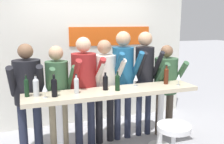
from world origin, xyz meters
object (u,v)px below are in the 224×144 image
(person_left, at_px, (58,87))
(person_center_left, at_px, (84,81))
(tasting_table, at_px, (114,101))
(person_far_left, at_px, (28,88))
(person_center_right, at_px, (123,73))
(bar_stool, at_px, (173,140))
(person_center, at_px, (105,81))
(wine_bottle_3, at_px, (36,86))
(wine_bottle_2, at_px, (76,85))
(wine_glass_0, at_px, (45,88))
(wine_glass_2, at_px, (136,78))
(person_right, at_px, (145,71))
(wine_bottle_1, at_px, (105,82))
(wine_bottle_5, at_px, (117,82))
(wine_bottle_0, at_px, (166,75))
(wine_bottle_4, at_px, (54,86))
(person_far_right, at_px, (166,81))
(wine_glass_1, at_px, (179,77))
(wine_bottle_6, at_px, (26,87))

(person_left, height_order, person_center_left, person_center_left)
(tasting_table, distance_m, person_far_left, 1.27)
(person_center_right, bearing_deg, bar_stool, -76.35)
(person_center, relative_size, wine_bottle_3, 5.95)
(wine_bottle_2, bearing_deg, person_center_right, 28.10)
(wine_glass_0, xyz_separation_m, wine_glass_2, (1.35, 0.16, 0.00))
(person_right, height_order, wine_bottle_1, person_right)
(tasting_table, height_order, wine_bottle_3, wine_bottle_3)
(person_center_right, xyz_separation_m, wine_bottle_5, (-0.30, -0.52, -0.00))
(person_far_left, distance_m, person_center_right, 1.50)
(tasting_table, xyz_separation_m, wine_bottle_5, (0.04, -0.04, 0.30))
(person_center_left, relative_size, wine_glass_2, 9.93)
(person_center_left, bearing_deg, tasting_table, -55.91)
(tasting_table, relative_size, wine_bottle_0, 8.25)
(person_right, bearing_deg, bar_stool, -93.50)
(person_far_left, relative_size, wine_bottle_2, 6.19)
(bar_stool, xyz_separation_m, person_center_right, (-0.29, 1.08, 0.72))
(tasting_table, bearing_deg, person_center_left, 130.01)
(person_center_left, relative_size, wine_bottle_5, 6.31)
(tasting_table, bearing_deg, wine_bottle_4, -177.00)
(wine_bottle_0, relative_size, wine_bottle_3, 1.07)
(tasting_table, distance_m, person_center, 0.50)
(person_far_right, bearing_deg, person_center, 173.86)
(wine_bottle_0, bearing_deg, wine_glass_2, 175.80)
(wine_glass_0, height_order, wine_glass_1, same)
(person_far_right, height_order, wine_bottle_1, person_far_right)
(person_center_left, bearing_deg, person_center, 3.32)
(bar_stool, distance_m, wine_glass_2, 1.03)
(tasting_table, xyz_separation_m, person_right, (0.74, 0.49, 0.31))
(person_center, height_order, wine_bottle_2, person_center)
(wine_bottle_1, distance_m, wine_bottle_2, 0.43)
(wine_glass_0, bearing_deg, wine_bottle_2, 8.61)
(person_far_left, bearing_deg, wine_bottle_5, -18.31)
(tasting_table, xyz_separation_m, wine_bottle_1, (-0.11, 0.05, 0.29))
(person_center_left, bearing_deg, wine_bottle_0, -21.03)
(wine_bottle_3, distance_m, wine_bottle_5, 1.11)
(person_far_right, distance_m, wine_bottle_3, 2.21)
(wine_bottle_2, height_order, wine_glass_0, wine_bottle_2)
(person_center, height_order, wine_glass_2, person_center)
(person_far_right, bearing_deg, wine_bottle_6, -175.59)
(person_far_right, bearing_deg, person_right, 164.59)
(person_left, bearing_deg, bar_stool, -48.58)
(wine_glass_0, bearing_deg, tasting_table, 3.41)
(wine_glass_0, distance_m, wine_glass_2, 1.36)
(wine_bottle_5, bearing_deg, wine_glass_1, -1.76)
(person_center_left, distance_m, wine_bottle_6, 0.90)
(person_center, bearing_deg, wine_glass_2, -50.68)
(person_far_left, relative_size, wine_bottle_0, 5.47)
(wine_glass_0, relative_size, wine_glass_2, 1.00)
(person_center_right, relative_size, wine_bottle_3, 6.39)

